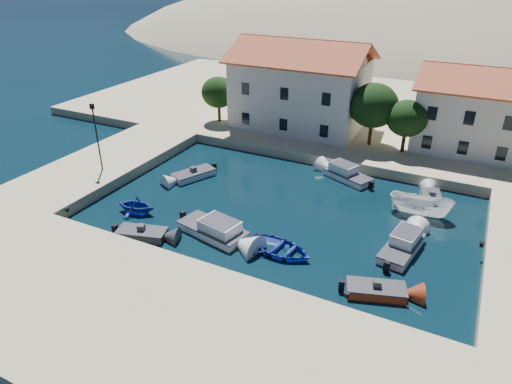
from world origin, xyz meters
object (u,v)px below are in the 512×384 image
cabin_cruiser_east (402,247)px  boat_east (419,215)px  building_left (300,83)px  lamppost (96,131)px  building_mid (472,108)px  cabin_cruiser_south (213,228)px  rowboat_south (280,253)px

cabin_cruiser_east → boat_east: size_ratio=1.01×
building_left → lamppost: building_left is taller
building_mid → boat_east: (-1.97, -14.59, -5.22)m
cabin_cruiser_south → rowboat_south: size_ratio=1.22×
building_mid → rowboat_south: size_ratio=2.21×
lamppost → building_mid: bearing=35.4°
lamppost → rowboat_south: 20.51m
cabin_cruiser_south → boat_east: size_ratio=1.17×
lamppost → rowboat_south: lamppost is taller
building_left → lamppost: 23.10m
building_left → boat_east: bearing=-40.3°
rowboat_south → cabin_cruiser_east: bearing=-56.7°
lamppost → rowboat_south: (19.64, -3.53, -4.75)m
cabin_cruiser_east → boat_east: (0.26, 6.05, -0.48)m
rowboat_south → cabin_cruiser_east: cabin_cruiser_east is taller
cabin_cruiser_south → rowboat_south: cabin_cruiser_south is taller
cabin_cruiser_south → lamppost: bearing=177.5°
cabin_cruiser_east → boat_east: 6.07m
building_left → rowboat_south: bearing=-70.9°
building_left → cabin_cruiser_east: size_ratio=2.94×
rowboat_south → cabin_cruiser_east: size_ratio=0.95×
rowboat_south → cabin_cruiser_east: (7.62, 3.89, 0.48)m
building_mid → cabin_cruiser_south: bearing=-122.0°
building_mid → building_left: bearing=-176.8°
cabin_cruiser_south → boat_east: 16.69m
cabin_cruiser_south → building_mid: bearing=69.6°
building_mid → cabin_cruiser_east: building_mid is taller
building_mid → lamppost: bearing=-144.6°
lamppost → cabin_cruiser_south: (14.14, -3.56, -4.28)m
lamppost → building_left: bearing=60.1°
rowboat_south → boat_east: bearing=-32.1°
building_left → cabin_cruiser_east: (15.76, -19.64, -5.46)m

